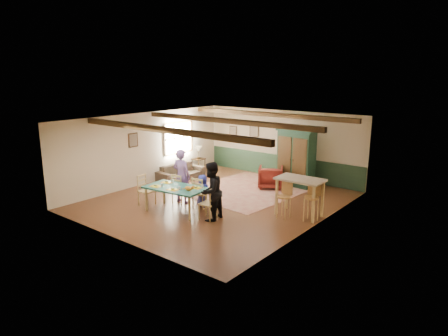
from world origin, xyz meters
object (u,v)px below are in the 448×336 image
Objects in this scene: dining_table at (176,200)px; dining_chair_far_right at (201,192)px; dining_chair_end_right at (208,203)px; armchair at (271,177)px; dining_chair_end_left at (147,190)px; bar_stool_left at (284,201)px; cat at (188,188)px; sofa at (181,172)px; table_lamp at (198,152)px; counter_table at (299,197)px; armoire at (296,158)px; bar_stool_right at (311,202)px; person_man at (182,176)px; dining_chair_far_left at (180,188)px; person_child at (203,191)px; end_table at (199,165)px; person_woman at (211,191)px.

dining_chair_far_right is at bearing 67.27° from dining_table.
armchair is at bearing 178.48° from dining_chair_end_right.
dining_chair_end_left is 0.94× the size of bar_stool_left.
sofa is at bearing 131.42° from cat.
dining_chair_end_right is 5.78m from table_lamp.
sofa is at bearing 171.84° from counter_table.
dining_chair_end_right is at bearing -86.97° from armoire.
table_lamp reaches higher than bar_stool_left.
sofa is at bearing 166.48° from bar_stool_right.
person_man is (-0.50, 0.77, 0.50)m from dining_table.
counter_table is (5.97, -2.19, -0.26)m from table_lamp.
person_child reaches higher than dining_chair_far_left.
dining_table is at bearing 169.70° from cat.
person_child is (0.32, 0.86, 0.13)m from dining_table.
bar_stool_right is at bearing -73.97° from dining_chair_end_left.
sofa is at bearing 132.46° from dining_table.
cat is at bearing -3.98° from dining_table.
bar_stool_left is (2.51, 0.70, 0.01)m from person_child.
counter_table is at bearing -161.93° from dining_chair_far_right.
cat is (0.57, -0.04, 0.48)m from dining_table.
counter_table is at bearing -20.14° from table_lamp.
dining_chair_far_left is at bearing -55.77° from table_lamp.
armoire is (1.92, 4.06, 0.18)m from person_man.
dining_chair_end_left is (-1.50, -0.91, 0.00)m from dining_chair_far_right.
armchair is (-0.33, 3.89, -0.09)m from dining_chair_end_right.
person_man reaches higher than sofa.
bar_stool_right is at bearing -20.38° from end_table.
counter_table reaches higher than armchair.
person_child is 4.15m from armoire.
bar_stool_right is (2.14, -3.01, -0.50)m from armoire.
counter_table reaches higher than sofa.
armoire is at bearing -59.90° from sofa.
dining_chair_end_right is 0.46× the size of armoire.
dining_chair_far_right is 0.09m from person_child.
dining_table is 1.89× the size of dining_chair_far_left.
dining_chair_end_right is 2.19m from bar_stool_left.
dining_chair_far_left is at bearing 90.00° from person_man.
person_man is 0.90m from person_child.
armchair is (0.52, 3.24, -0.09)m from dining_chair_far_right.
person_child is at bearing -90.00° from dining_chair_far_right.
person_woman reaches higher than table_lamp.
dining_chair_far_left is at bearing -168.53° from bar_stool_right.
person_woman is 1.94× the size of armchair.
bar_stool_right reaches higher than end_table.
armoire reaches higher than person_woman.
dining_chair_end_left is 1.00× the size of dining_chair_end_right.
person_woman reaches higher than person_child.
bar_stool_right reaches higher than dining_chair_end_left.
bar_stool_right is at bearing -170.77° from dining_chair_far_left.
armoire is 2.05× the size of bar_stool_left.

